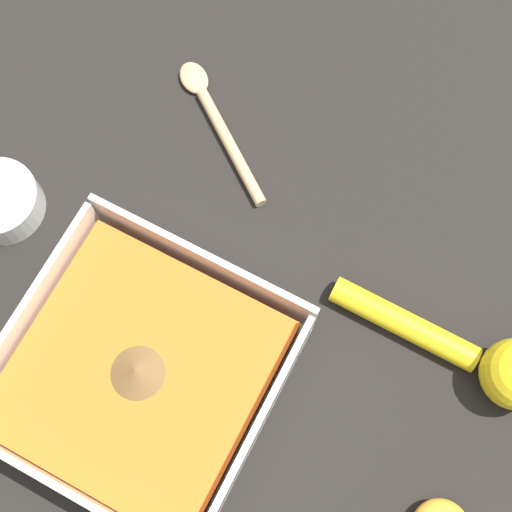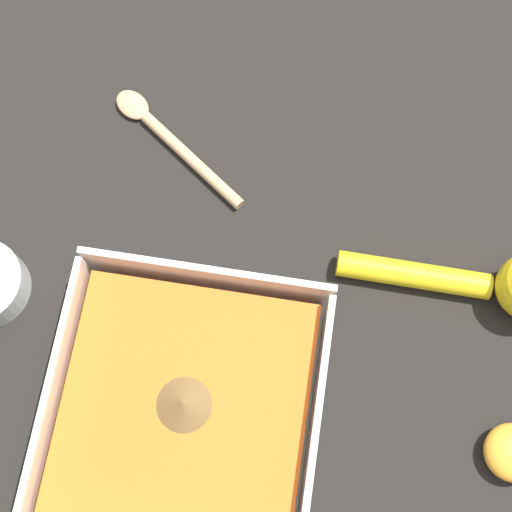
# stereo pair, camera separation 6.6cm
# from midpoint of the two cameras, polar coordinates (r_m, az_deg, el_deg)

# --- Properties ---
(ground_plane) EXTENTS (4.00, 4.00, 0.00)m
(ground_plane) POSITION_cam_midpoint_polar(r_m,az_deg,el_deg) (0.68, -7.25, -9.67)
(ground_plane) COLOR black
(square_dish) EXTENTS (0.23, 0.23, 0.07)m
(square_dish) POSITION_cam_midpoint_polar(r_m,az_deg,el_deg) (0.65, -6.12, -9.76)
(square_dish) COLOR silver
(square_dish) RESTS_ON ground_plane
(spice_bowl) EXTENTS (0.08, 0.08, 0.03)m
(spice_bowl) POSITION_cam_midpoint_polar(r_m,az_deg,el_deg) (0.73, -17.39, 3.75)
(spice_bowl) COLOR silver
(spice_bowl) RESTS_ON ground_plane
(lemon_squeezer) EXTENTS (0.21, 0.06, 0.06)m
(lemon_squeezer) POSITION_cam_midpoint_polar(r_m,az_deg,el_deg) (0.69, 20.62, -8.29)
(lemon_squeezer) COLOR yellow
(lemon_squeezer) RESTS_ON ground_plane
(wooden_spoon) EXTENTS (0.16, 0.12, 0.01)m
(wooden_spoon) POSITION_cam_midpoint_polar(r_m,az_deg,el_deg) (0.75, -0.58, 10.35)
(wooden_spoon) COLOR tan
(wooden_spoon) RESTS_ON ground_plane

